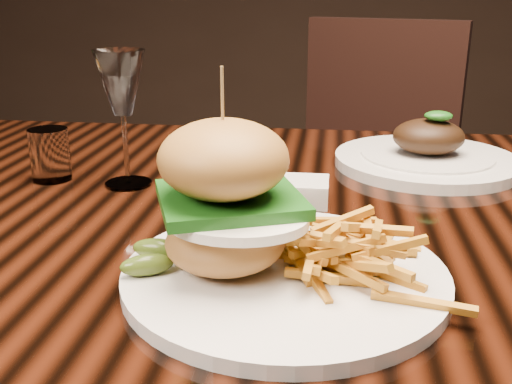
# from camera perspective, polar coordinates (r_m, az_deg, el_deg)

# --- Properties ---
(dining_table) EXTENTS (1.60, 0.90, 0.75)m
(dining_table) POSITION_cam_1_polar(r_m,az_deg,el_deg) (0.89, 5.43, -5.52)
(dining_table) COLOR black
(dining_table) RESTS_ON ground
(burger_plate) EXTENTS (0.34, 0.34, 0.22)m
(burger_plate) POSITION_cam_1_polar(r_m,az_deg,el_deg) (0.61, 1.56, -3.80)
(burger_plate) COLOR silver
(burger_plate) RESTS_ON dining_table
(ramekin) EXTENTS (0.09, 0.09, 0.03)m
(ramekin) POSITION_cam_1_polar(r_m,az_deg,el_deg) (0.85, 4.55, 0.08)
(ramekin) COLOR silver
(ramekin) RESTS_ON dining_table
(wine_glass) EXTENTS (0.08, 0.08, 0.20)m
(wine_glass) POSITION_cam_1_polar(r_m,az_deg,el_deg) (0.91, -12.71, 9.71)
(wine_glass) COLOR white
(wine_glass) RESTS_ON dining_table
(water_tumbler) EXTENTS (0.06, 0.06, 0.08)m
(water_tumbler) POSITION_cam_1_polar(r_m,az_deg,el_deg) (0.99, -19.03, 3.39)
(water_tumbler) COLOR white
(water_tumbler) RESTS_ON dining_table
(far_dish) EXTENTS (0.31, 0.31, 0.10)m
(far_dish) POSITION_cam_1_polar(r_m,az_deg,el_deg) (1.05, 15.95, 3.35)
(far_dish) COLOR silver
(far_dish) RESTS_ON dining_table
(chair_far) EXTENTS (0.58, 0.59, 0.95)m
(chair_far) POSITION_cam_1_polar(r_m,az_deg,el_deg) (1.77, 10.53, 2.27)
(chair_far) COLOR black
(chair_far) RESTS_ON ground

